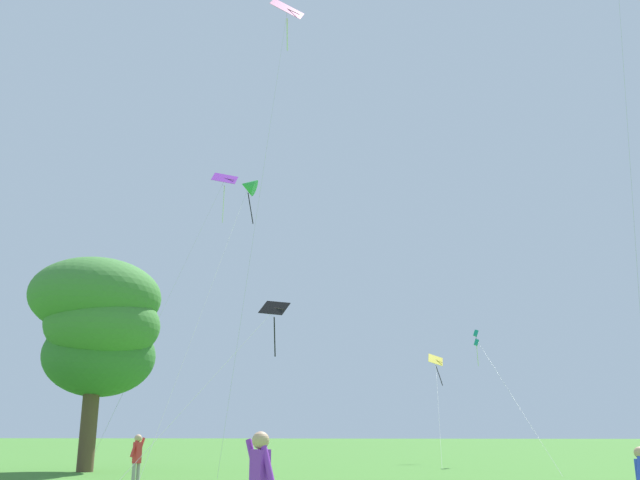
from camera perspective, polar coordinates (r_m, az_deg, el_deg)
kite_black_large at (r=25.59m, az=-4.25°, el=-6.56°), size 3.88×7.37×6.66m
kite_purple_streamer at (r=45.40m, az=-8.24°, el=3.98°), size 4.28×10.16×18.58m
kite_pink_low at (r=39.54m, az=-2.88°, el=17.50°), size 2.77×4.83×25.36m
kite_green_small at (r=37.72m, az=-6.02°, el=4.46°), size 1.34×12.18×15.36m
kite_teal_box at (r=42.31m, az=12.96°, el=-8.13°), size 2.26×10.65×7.73m
kite_yellow_diamond at (r=45.29m, az=9.68°, el=-10.34°), size 0.97×8.57×6.76m
person_in_blue_jacket at (r=23.33m, az=-15.01°, el=-17.07°), size 0.34×0.53×1.73m
tree_left_oak at (r=35.71m, az=-17.95°, el=-6.71°), size 6.36×6.93×10.13m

